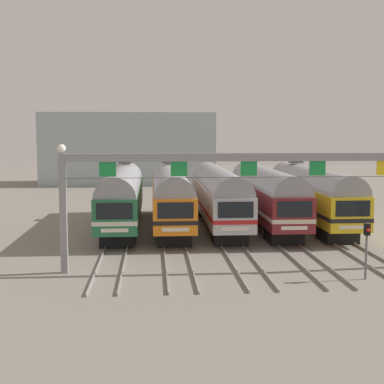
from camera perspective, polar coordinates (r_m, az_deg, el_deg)
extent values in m
plane|color=gray|center=(43.34, 2.79, -3.72)|extent=(160.00, 160.00, 0.00)
cube|color=gray|center=(59.90, -7.19, -0.88)|extent=(0.07, 70.00, 0.15)
cube|color=gray|center=(59.84, -5.81, -0.87)|extent=(0.07, 70.00, 0.15)
cube|color=gray|center=(59.82, -3.53, -0.85)|extent=(0.07, 70.00, 0.15)
cube|color=gray|center=(59.86, -2.15, -0.84)|extent=(0.07, 70.00, 0.15)
cube|color=gray|center=(59.99, 0.13, -0.82)|extent=(0.07, 70.00, 0.15)
cube|color=gray|center=(60.12, 1.49, -0.80)|extent=(0.07, 70.00, 0.15)
cube|color=gray|center=(60.40, 3.75, -0.78)|extent=(0.07, 70.00, 0.15)
cube|color=gray|center=(60.62, 5.09, -0.77)|extent=(0.07, 70.00, 0.15)
cube|color=gray|center=(61.05, 7.31, -0.74)|extent=(0.07, 70.00, 0.15)
cube|color=gray|center=(61.35, 8.62, -0.73)|extent=(0.07, 70.00, 0.15)
cube|color=#236B42|center=(42.75, -7.42, -0.89)|extent=(2.85, 18.00, 2.35)
cube|color=silver|center=(42.80, -7.41, -1.36)|extent=(2.88, 18.02, 0.28)
cylinder|color=gray|center=(42.62, -7.44, 0.68)|extent=(2.74, 17.64, 2.74)
cube|color=black|center=(33.77, -8.27, -2.03)|extent=(2.28, 0.06, 1.03)
cube|color=silver|center=(33.97, -8.24, -4.07)|extent=(1.71, 0.05, 0.24)
cube|color=black|center=(36.81, -7.92, -4.76)|extent=(2.28, 2.60, 1.05)
cube|color=black|center=(49.22, -6.99, -1.93)|extent=(2.28, 2.60, 1.05)
cube|color=#4C4C51|center=(47.52, -7.13, 3.14)|extent=(1.10, 1.10, 0.20)
cube|color=orange|center=(42.71, -2.29, -0.85)|extent=(2.85, 18.00, 2.35)
cube|color=black|center=(42.75, -2.29, -1.32)|extent=(2.88, 18.02, 0.28)
cylinder|color=gray|center=(42.58, -2.30, 0.72)|extent=(2.74, 17.64, 2.74)
cube|color=black|center=(33.71, -1.77, -1.98)|extent=(2.28, 0.06, 1.03)
cube|color=silver|center=(33.91, -1.76, -4.03)|extent=(1.71, 0.05, 0.24)
cube|color=black|center=(36.76, -1.94, -4.72)|extent=(2.28, 2.60, 1.05)
cube|color=black|center=(49.18, -2.53, -1.89)|extent=(2.28, 2.60, 1.05)
cube|color=#4C4C51|center=(47.48, -2.51, 3.18)|extent=(1.10, 1.10, 0.20)
cube|color=#B2B5BA|center=(43.01, 2.81, -0.80)|extent=(2.85, 18.00, 2.35)
cube|color=#B21E1E|center=(43.05, 2.81, -1.27)|extent=(2.88, 18.02, 0.28)
cylinder|color=gray|center=(42.87, 2.82, 0.76)|extent=(2.74, 17.64, 2.74)
cube|color=black|center=(34.09, 4.67, -1.91)|extent=(2.28, 0.06, 1.03)
cube|color=silver|center=(34.29, 4.65, -3.93)|extent=(1.71, 0.05, 0.24)
cube|color=black|center=(37.11, 3.99, -4.62)|extent=(2.28, 2.60, 1.05)
cube|color=black|center=(49.44, 1.90, -1.84)|extent=(2.28, 2.60, 1.05)
cube|color=maroon|center=(43.64, 7.80, -0.75)|extent=(2.85, 18.00, 2.35)
cube|color=beige|center=(43.68, 7.79, -1.21)|extent=(2.88, 18.02, 0.28)
cylinder|color=gray|center=(43.51, 7.82, 0.79)|extent=(2.74, 17.64, 2.74)
cube|color=black|center=(34.88, 10.89, -1.81)|extent=(2.28, 0.06, 1.03)
cube|color=silver|center=(35.08, 10.85, -3.79)|extent=(1.71, 0.05, 0.24)
cube|color=black|center=(37.84, 9.75, -4.49)|extent=(2.28, 2.60, 1.05)
cube|color=black|center=(49.99, 6.27, -1.79)|extent=(2.28, 2.60, 1.05)
cube|color=gold|center=(44.59, 12.61, -0.69)|extent=(2.85, 18.00, 2.35)
cube|color=black|center=(44.63, 12.60, -1.14)|extent=(2.88, 18.02, 0.28)
cylinder|color=gray|center=(44.46, 12.65, 0.81)|extent=(2.74, 17.64, 2.74)
cube|color=black|center=(36.07, 16.77, -1.70)|extent=(2.28, 0.06, 1.03)
cube|color=silver|center=(36.25, 16.70, -3.62)|extent=(1.71, 0.05, 0.24)
cube|color=black|center=(38.93, 15.23, -4.31)|extent=(2.28, 2.60, 1.05)
cube|color=black|center=(50.82, 10.51, -1.72)|extent=(2.28, 2.60, 1.05)
cube|color=#4C4C51|center=(49.18, 10.99, 3.18)|extent=(1.10, 1.10, 0.20)
cube|color=gray|center=(29.56, -13.54, -2.26)|extent=(0.36, 0.36, 6.50)
cube|color=gray|center=(29.35, 6.08, 3.71)|extent=(20.10, 0.32, 0.44)
cube|color=#198C3F|center=(29.01, -8.98, 2.41)|extent=(0.90, 0.08, 0.80)
cube|color=#198C3F|center=(28.95, -1.41, 2.48)|extent=(0.90, 0.08, 0.80)
cube|color=#198C3F|center=(29.38, 6.07, 2.50)|extent=(0.90, 0.08, 0.80)
cube|color=#198C3F|center=(30.30, 13.21, 2.49)|extent=(0.90, 0.08, 0.80)
sphere|color=white|center=(29.25, -13.72, 4.54)|extent=(0.44, 0.44, 0.44)
cylinder|color=#3F382D|center=(29.42, 6.06, 1.57)|extent=(20.10, 0.03, 0.03)
cylinder|color=#59595E|center=(29.20, 18.07, -6.02)|extent=(0.12, 0.12, 2.98)
cube|color=black|center=(28.99, 18.15, -3.82)|extent=(0.28, 0.24, 0.60)
sphere|color=red|center=(28.86, 18.25, -3.87)|extent=(0.18, 0.18, 0.18)
cube|color=#9EB2B7|center=(80.74, -6.73, 4.64)|extent=(25.03, 10.00, 10.40)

